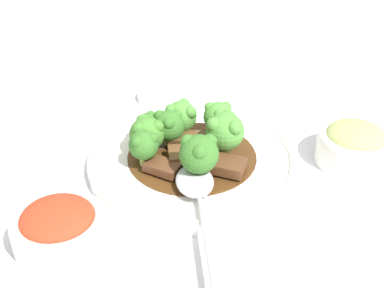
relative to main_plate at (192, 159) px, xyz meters
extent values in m
plane|color=silver|center=(0.00, 0.00, -0.01)|extent=(4.00, 4.00, 0.00)
cylinder|color=white|center=(0.00, 0.00, 0.00)|extent=(0.28, 0.28, 0.01)
torus|color=white|center=(0.00, 0.00, 0.00)|extent=(0.28, 0.28, 0.01)
cylinder|color=#4C2D14|center=(0.00, 0.00, 0.00)|extent=(0.17, 0.17, 0.00)
cube|color=#56331E|center=(0.04, -0.04, 0.01)|extent=(0.05, 0.05, 0.01)
cube|color=brown|center=(-0.02, 0.01, 0.02)|extent=(0.04, 0.07, 0.01)
cube|color=#56331E|center=(0.03, 0.03, 0.02)|extent=(0.06, 0.08, 0.01)
cube|color=brown|center=(0.01, 0.00, 0.02)|extent=(0.04, 0.06, 0.01)
cylinder|color=#7FA84C|center=(0.05, 0.01, 0.02)|extent=(0.02, 0.02, 0.02)
sphere|color=#387028|center=(0.05, 0.01, 0.04)|extent=(0.05, 0.05, 0.05)
sphere|color=#387028|center=(0.07, 0.01, 0.06)|extent=(0.02, 0.02, 0.02)
sphere|color=#387028|center=(0.05, 0.02, 0.06)|extent=(0.02, 0.02, 0.02)
sphere|color=#387028|center=(0.05, -0.01, 0.06)|extent=(0.02, 0.02, 0.02)
cylinder|color=#8EB756|center=(-0.05, -0.01, 0.02)|extent=(0.01, 0.01, 0.01)
sphere|color=#4C8E38|center=(-0.05, -0.01, 0.04)|extent=(0.04, 0.04, 0.04)
sphere|color=#4C8E38|center=(-0.04, 0.00, 0.05)|extent=(0.02, 0.02, 0.02)
sphere|color=#4C8E38|center=(-0.06, -0.01, 0.05)|extent=(0.02, 0.02, 0.02)
sphere|color=#4C8E38|center=(-0.05, -0.03, 0.05)|extent=(0.02, 0.02, 0.02)
cylinder|color=#7FA84C|center=(-0.01, -0.06, 0.01)|extent=(0.02, 0.02, 0.01)
sphere|color=#427F2D|center=(-0.01, -0.06, 0.04)|extent=(0.05, 0.05, 0.05)
sphere|color=#427F2D|center=(-0.01, -0.04, 0.05)|extent=(0.02, 0.02, 0.02)
sphere|color=#427F2D|center=(-0.02, -0.06, 0.05)|extent=(0.02, 0.02, 0.02)
sphere|color=#427F2D|center=(0.00, -0.07, 0.05)|extent=(0.02, 0.02, 0.02)
cylinder|color=#8EB756|center=(-0.04, 0.04, 0.02)|extent=(0.01, 0.01, 0.02)
sphere|color=#4C8E38|center=(-0.04, 0.04, 0.04)|extent=(0.04, 0.04, 0.04)
sphere|color=#4C8E38|center=(-0.05, 0.05, 0.05)|extent=(0.02, 0.02, 0.02)
sphere|color=#4C8E38|center=(-0.05, 0.03, 0.05)|extent=(0.02, 0.02, 0.02)
sphere|color=#4C8E38|center=(-0.03, 0.04, 0.05)|extent=(0.02, 0.02, 0.02)
cylinder|color=#8EB756|center=(-0.04, -0.06, 0.02)|extent=(0.01, 0.01, 0.01)
sphere|color=#387028|center=(-0.04, -0.06, 0.03)|extent=(0.03, 0.03, 0.03)
sphere|color=#387028|center=(-0.05, -0.05, 0.04)|extent=(0.01, 0.01, 0.01)
sphere|color=#387028|center=(-0.04, -0.07, 0.04)|extent=(0.01, 0.01, 0.01)
sphere|color=#387028|center=(-0.03, -0.05, 0.04)|extent=(0.01, 0.01, 0.01)
cylinder|color=#7FA84C|center=(0.02, -0.06, 0.02)|extent=(0.01, 0.01, 0.02)
sphere|color=#387028|center=(0.02, -0.06, 0.04)|extent=(0.04, 0.04, 0.04)
sphere|color=#387028|center=(0.01, -0.07, 0.05)|extent=(0.01, 0.01, 0.01)
sphere|color=#387028|center=(0.03, -0.07, 0.05)|extent=(0.01, 0.01, 0.01)
sphere|color=#387028|center=(0.02, -0.05, 0.05)|extent=(0.01, 0.01, 0.01)
cylinder|color=#8EB756|center=(-0.03, -0.03, 0.01)|extent=(0.01, 0.01, 0.01)
sphere|color=#387028|center=(-0.03, -0.03, 0.04)|extent=(0.04, 0.04, 0.04)
sphere|color=#387028|center=(-0.03, -0.04, 0.05)|extent=(0.02, 0.02, 0.02)
sphere|color=#387028|center=(-0.01, -0.03, 0.05)|extent=(0.02, 0.02, 0.02)
sphere|color=#387028|center=(-0.03, -0.02, 0.05)|extent=(0.02, 0.02, 0.02)
cylinder|color=#8EB756|center=(0.00, 0.04, 0.02)|extent=(0.02, 0.02, 0.01)
sphere|color=#4C8E38|center=(0.00, 0.04, 0.04)|extent=(0.05, 0.05, 0.05)
sphere|color=#4C8E38|center=(0.01, 0.03, 0.06)|extent=(0.02, 0.02, 0.02)
sphere|color=#4C8E38|center=(0.01, 0.05, 0.06)|extent=(0.02, 0.02, 0.02)
sphere|color=#4C8E38|center=(-0.01, 0.05, 0.06)|extent=(0.02, 0.02, 0.02)
ellipsoid|color=#B7B7BC|center=(0.07, 0.00, 0.02)|extent=(0.07, 0.05, 0.01)
cylinder|color=#B7B7BC|center=(0.18, 0.01, 0.01)|extent=(0.15, 0.01, 0.01)
cylinder|color=white|center=(0.14, -0.15, -0.01)|extent=(0.06, 0.06, 0.01)
cylinder|color=white|center=(0.14, -0.15, 0.01)|extent=(0.10, 0.10, 0.03)
torus|color=white|center=(0.14, -0.15, 0.02)|extent=(0.10, 0.10, 0.01)
ellipsoid|color=red|center=(0.14, -0.15, 0.03)|extent=(0.08, 0.08, 0.02)
cylinder|color=white|center=(0.00, 0.22, -0.01)|extent=(0.06, 0.06, 0.01)
cylinder|color=white|center=(0.00, 0.22, 0.01)|extent=(0.10, 0.10, 0.04)
torus|color=white|center=(0.00, 0.22, 0.03)|extent=(0.10, 0.10, 0.01)
ellipsoid|color=#A3B266|center=(0.00, 0.22, 0.03)|extent=(0.08, 0.08, 0.03)
cylinder|color=white|center=(-0.19, -0.05, -0.01)|extent=(0.07, 0.07, 0.01)
torus|color=white|center=(-0.19, -0.05, 0.00)|extent=(0.07, 0.07, 0.01)
camera|label=1|loc=(0.58, -0.03, 0.41)|focal=50.00mm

